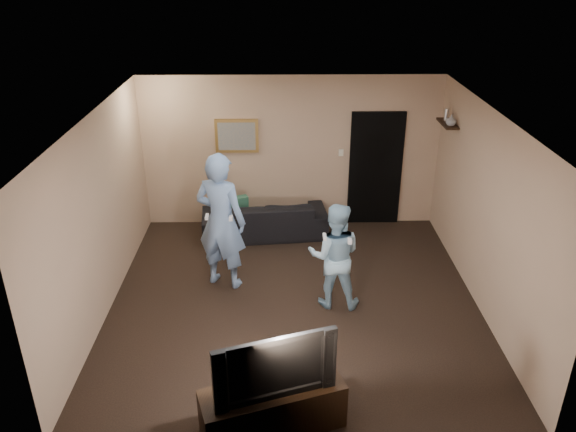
{
  "coord_description": "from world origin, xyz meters",
  "views": [
    {
      "loc": [
        -0.19,
        -6.53,
        4.39
      ],
      "look_at": [
        -0.08,
        0.3,
        1.15
      ],
      "focal_mm": 35.0,
      "sensor_mm": 36.0,
      "label": 1
    }
  ],
  "objects_px": {
    "sofa": "(264,218)",
    "wii_player_right": "(335,256)",
    "wii_player_left": "(221,221)",
    "tv_console": "(273,409)",
    "television": "(272,361)"
  },
  "relations": [
    {
      "from": "television",
      "to": "wii_player_right",
      "type": "relative_size",
      "value": 0.81
    },
    {
      "from": "tv_console",
      "to": "wii_player_left",
      "type": "xyz_separation_m",
      "value": [
        -0.73,
        2.77,
        0.75
      ]
    },
    {
      "from": "tv_console",
      "to": "wii_player_left",
      "type": "bearing_deg",
      "value": 86.94
    },
    {
      "from": "sofa",
      "to": "wii_player_left",
      "type": "bearing_deg",
      "value": 64.42
    },
    {
      "from": "wii_player_right",
      "to": "tv_console",
      "type": "bearing_deg",
      "value": -109.85
    },
    {
      "from": "tv_console",
      "to": "television",
      "type": "distance_m",
      "value": 0.6
    },
    {
      "from": "television",
      "to": "wii_player_right",
      "type": "bearing_deg",
      "value": 52.25
    },
    {
      "from": "sofa",
      "to": "wii_player_right",
      "type": "relative_size",
      "value": 1.4
    },
    {
      "from": "sofa",
      "to": "television",
      "type": "distance_m",
      "value": 4.35
    },
    {
      "from": "sofa",
      "to": "tv_console",
      "type": "height_order",
      "value": "sofa"
    },
    {
      "from": "sofa",
      "to": "wii_player_right",
      "type": "height_order",
      "value": "wii_player_right"
    },
    {
      "from": "television",
      "to": "wii_player_left",
      "type": "height_order",
      "value": "wii_player_left"
    },
    {
      "from": "wii_player_left",
      "to": "sofa",
      "type": "bearing_deg",
      "value": 70.17
    },
    {
      "from": "tv_console",
      "to": "wii_player_right",
      "type": "bearing_deg",
      "value": 52.25
    },
    {
      "from": "sofa",
      "to": "tv_console",
      "type": "relative_size",
      "value": 1.46
    }
  ]
}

